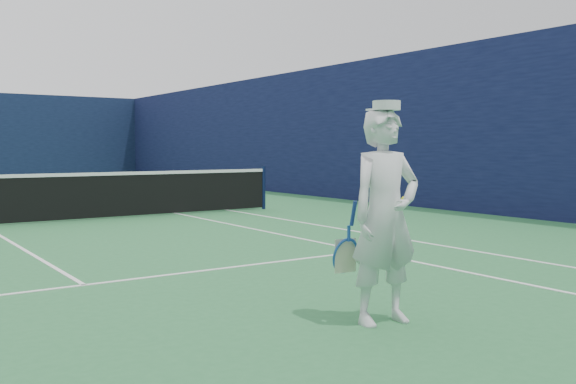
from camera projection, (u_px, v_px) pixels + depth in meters
name	position (u px, v px, depth m)	size (l,w,h in m)	color
tennis_player	(385.00, 216.00, 5.57)	(0.77, 0.55, 1.94)	white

